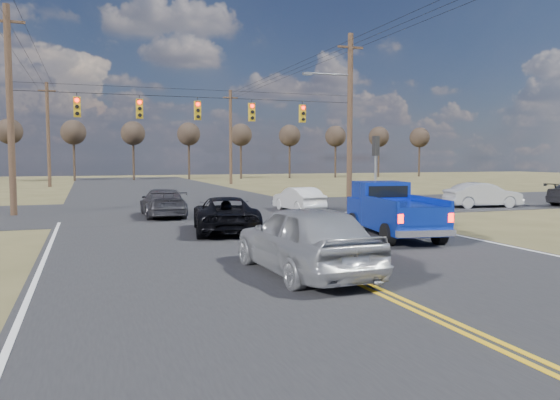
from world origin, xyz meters
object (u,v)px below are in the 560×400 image
object	(u,v)px
pickup_truck	(392,211)
dgrey_car_queue	(163,203)
white_car_queue	(299,199)
cross_car_east_near	(483,195)
silver_suv	(304,239)
black_suv	(225,215)

from	to	relation	value
pickup_truck	dgrey_car_queue	size ratio (longest dim) A/B	1.15
white_car_queue	cross_car_east_near	xyz separation A→B (m)	(10.57, -1.48, 0.07)
silver_suv	white_car_queue	distance (m)	15.59
silver_suv	dgrey_car_queue	bearing A→B (deg)	-87.32
pickup_truck	white_car_queue	distance (m)	9.92
dgrey_car_queue	white_car_queue	bearing A→B (deg)	-175.74
silver_suv	black_suv	xyz separation A→B (m)	(0.00, 7.85, -0.18)
black_suv	cross_car_east_near	distance (m)	16.99
silver_suv	cross_car_east_near	size ratio (longest dim) A/B	1.19
dgrey_car_queue	cross_car_east_near	xyz separation A→B (m)	(17.63, -1.07, 0.03)
cross_car_east_near	dgrey_car_queue	bearing A→B (deg)	95.74
white_car_queue	cross_car_east_near	bearing A→B (deg)	167.19
black_suv	pickup_truck	bearing A→B (deg)	157.65
pickup_truck	black_suv	xyz separation A→B (m)	(-5.21, 3.20, -0.25)
black_suv	white_car_queue	size ratio (longest dim) A/B	1.27
cross_car_east_near	black_suv	bearing A→B (deg)	117.14
black_suv	white_car_queue	distance (m)	8.73
pickup_truck	black_suv	bearing A→B (deg)	157.60
cross_car_east_near	silver_suv	bearing A→B (deg)	138.18
silver_suv	white_car_queue	bearing A→B (deg)	-114.27
silver_suv	pickup_truck	bearing A→B (deg)	-141.51
pickup_truck	dgrey_car_queue	distance (m)	11.61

